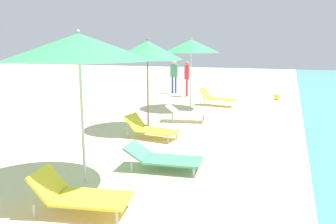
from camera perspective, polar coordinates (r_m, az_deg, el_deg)
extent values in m
cylinder|color=silver|center=(6.36, -13.80, -1.79)|extent=(0.05, 0.05, 2.21)
cone|color=#3FB266|center=(6.21, -14.37, 10.28)|extent=(2.51, 2.51, 0.45)
sphere|color=silver|center=(6.21, -14.48, 12.64)|extent=(0.06, 0.06, 0.06)
cube|color=#4CA572|center=(7.03, 0.92, -7.89)|extent=(1.17, 0.78, 0.04)
cube|color=#4CA572|center=(7.17, -5.03, -6.32)|extent=(0.49, 0.71, 0.28)
cylinder|color=#B2B2B7|center=(7.26, 4.95, -8.25)|extent=(0.04, 0.04, 0.18)
cylinder|color=#B2B2B7|center=(6.72, 4.23, -9.82)|extent=(0.04, 0.04, 0.18)
cylinder|color=#B2B2B7|center=(7.52, -4.54, -7.54)|extent=(0.04, 0.04, 0.18)
cylinder|color=#B2B2B7|center=(7.01, -5.97, -8.97)|extent=(0.04, 0.04, 0.18)
cube|color=yellow|center=(5.43, -12.23, -13.66)|extent=(1.20, 0.83, 0.04)
cube|color=yellow|center=(5.64, -19.12, -10.86)|extent=(0.44, 0.70, 0.39)
cylinder|color=#B2B2B7|center=(5.58, -6.64, -14.20)|extent=(0.04, 0.04, 0.21)
cylinder|color=#B2B2B7|center=(5.11, -8.40, -16.74)|extent=(0.04, 0.04, 0.21)
cylinder|color=#B2B2B7|center=(6.02, -18.35, -12.78)|extent=(0.04, 0.04, 0.21)
cylinder|color=#B2B2B7|center=(5.59, -21.03, -14.87)|extent=(0.04, 0.04, 0.21)
cylinder|color=olive|center=(10.31, -3.31, 2.86)|extent=(0.05, 0.05, 2.05)
cone|color=#3FB266|center=(10.21, -3.39, 10.05)|extent=(2.04, 2.04, 0.53)
sphere|color=olive|center=(10.21, -3.41, 11.70)|extent=(0.06, 0.06, 0.06)
cube|color=white|center=(11.36, 3.85, -0.25)|extent=(1.04, 0.71, 0.04)
cube|color=white|center=(11.42, 0.63, 0.56)|extent=(0.44, 0.61, 0.28)
cylinder|color=#B2B2B7|center=(11.58, 5.85, -0.80)|extent=(0.04, 0.04, 0.25)
cylinder|color=#B2B2B7|center=(11.13, 5.67, -1.27)|extent=(0.04, 0.04, 0.25)
cylinder|color=#B2B2B7|center=(11.70, 0.70, -0.62)|extent=(0.04, 0.04, 0.25)
cylinder|color=#B2B2B7|center=(11.26, 0.32, -1.08)|extent=(0.04, 0.04, 0.25)
cube|color=yellow|center=(9.28, -1.76, -3.13)|extent=(1.18, 0.75, 0.04)
cube|color=yellow|center=(9.59, -5.47, -1.50)|extent=(0.42, 0.65, 0.38)
cylinder|color=#B2B2B7|center=(9.33, 1.43, -3.80)|extent=(0.04, 0.04, 0.20)
cylinder|color=#B2B2B7|center=(8.89, 0.01, -4.54)|extent=(0.04, 0.04, 0.20)
cylinder|color=#B2B2B7|center=(9.91, -5.02, -2.96)|extent=(0.04, 0.04, 0.20)
cylinder|color=#B2B2B7|center=(9.50, -6.65, -3.60)|extent=(0.04, 0.04, 0.20)
cylinder|color=silver|center=(13.70, 3.76, 5.12)|extent=(0.05, 0.05, 2.18)
cone|color=#3FB266|center=(13.63, 3.83, 10.71)|extent=(2.16, 2.16, 0.49)
sphere|color=silver|center=(13.63, 3.84, 11.86)|extent=(0.06, 0.06, 0.06)
cube|color=yellow|center=(14.42, 8.75, 2.10)|extent=(1.21, 0.71, 0.04)
cube|color=yellow|center=(14.63, 6.03, 3.10)|extent=(0.43, 0.60, 0.39)
cylinder|color=#B2B2B7|center=(14.52, 10.78, 1.48)|extent=(0.04, 0.04, 0.27)
cylinder|color=#B2B2B7|center=(14.09, 10.25, 1.22)|extent=(0.04, 0.04, 0.27)
cylinder|color=#B2B2B7|center=(14.92, 6.04, 1.87)|extent=(0.04, 0.04, 0.27)
cylinder|color=#B2B2B7|center=(14.50, 5.39, 1.62)|extent=(0.04, 0.04, 0.27)
cylinder|color=#334CB2|center=(18.00, 1.26, 4.41)|extent=(0.11, 0.11, 0.85)
cylinder|color=#334CB2|center=(18.04, 0.74, 4.43)|extent=(0.11, 0.11, 0.85)
cube|color=#3F9972|center=(17.95, 1.01, 6.77)|extent=(0.37, 0.24, 0.64)
sphere|color=beige|center=(17.92, 1.01, 8.16)|extent=(0.23, 0.23, 0.23)
cylinder|color=#D8334C|center=(16.88, 3.05, 3.94)|extent=(0.11, 0.11, 0.84)
cylinder|color=#D8334C|center=(17.05, 3.12, 4.01)|extent=(0.11, 0.11, 0.84)
cube|color=#D8334C|center=(16.89, 3.11, 6.45)|extent=(0.28, 0.39, 0.63)
sphere|color=#9E704C|center=(16.86, 3.13, 7.89)|extent=(0.23, 0.23, 0.23)
sphere|color=yellow|center=(16.66, 17.34, 2.38)|extent=(0.27, 0.27, 0.27)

